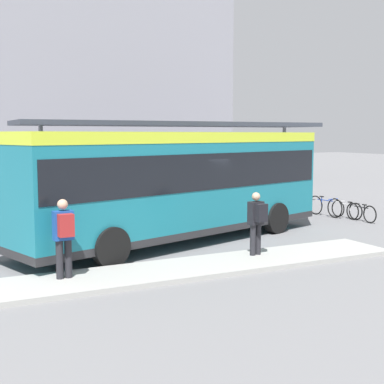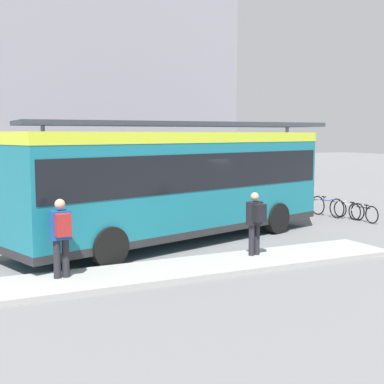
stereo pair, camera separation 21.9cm
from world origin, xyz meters
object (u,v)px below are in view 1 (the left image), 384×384
pedestrian_companion (64,233)px  bicycle_white (347,210)px  pedestrian_waiting (257,219)px  bicycle_black (361,212)px  city_bus (176,178)px  bicycle_blue (325,206)px

pedestrian_companion → bicycle_white: pedestrian_companion is taller
pedestrian_waiting → bicycle_black: (6.82, 3.36, -0.71)m
bicycle_black → bicycle_white: size_ratio=0.99×
bicycle_black → bicycle_white: 0.80m
pedestrian_companion → bicycle_white: bearing=-73.3°
city_bus → bicycle_white: 7.93m
city_bus → bicycle_blue: size_ratio=5.97×
pedestrian_companion → bicycle_white: 12.52m
pedestrian_waiting → bicycle_blue: 8.18m
city_bus → bicycle_white: bearing=-8.9°
bicycle_black → bicycle_blue: bicycle_blue is taller
city_bus → bicycle_blue: bearing=-2.5°
bicycle_white → city_bus: bearing=93.6°
bicycle_black → bicycle_blue: size_ratio=0.84×
city_bus → bicycle_black: bearing=-14.8°
bicycle_white → pedestrian_waiting: bearing=116.6°
city_bus → pedestrian_companion: city_bus is taller
pedestrian_waiting → bicycle_black: 7.63m
bicycle_black → bicycle_blue: bearing=12.0°
city_bus → bicycle_black: size_ratio=7.08×
pedestrian_waiting → bicycle_white: (6.86, 4.15, -0.71)m
city_bus → pedestrian_companion: bearing=-160.1°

